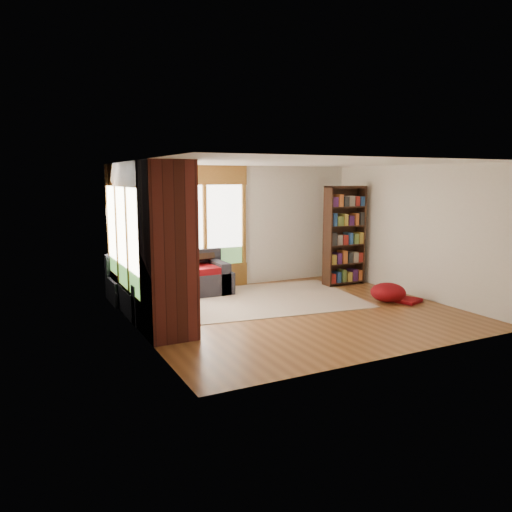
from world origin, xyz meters
name	(u,v)px	position (x,y,z in m)	size (l,w,h in m)	color
floor	(296,312)	(0.00, 0.00, 0.00)	(5.50, 5.50, 0.00)	brown
ceiling	(298,163)	(0.00, 0.00, 2.60)	(5.50, 5.50, 0.00)	white
wall_back	(237,226)	(0.00, 2.50, 1.30)	(5.50, 0.04, 2.60)	silver
wall_front	(399,260)	(0.00, -2.50, 1.30)	(5.50, 0.04, 2.60)	silver
wall_left	(138,249)	(-2.75, 0.00, 1.30)	(0.04, 5.00, 2.60)	silver
wall_right	(416,231)	(2.75, 0.00, 1.30)	(0.04, 5.00, 2.60)	silver
windows_back	(184,227)	(-1.20, 2.47, 1.35)	(2.82, 0.10, 1.90)	#926125
windows_left	(123,237)	(-2.72, 1.20, 1.35)	(0.10, 2.62, 1.90)	#926125
roller_blind	(114,211)	(-2.69, 2.03, 1.75)	(0.03, 0.72, 0.90)	gray
brick_chimney	(168,251)	(-2.40, -0.35, 1.30)	(0.70, 0.70, 2.60)	#471914
sectional_sofa	(161,287)	(-1.95, 1.70, 0.30)	(2.20, 2.20, 0.80)	black
area_rug	(268,299)	(0.01, 1.07, 0.01)	(3.41, 2.61, 0.01)	silver
bookshelf	(345,236)	(2.14, 1.51, 1.09)	(0.93, 0.31, 2.17)	#311A10
pouf	(388,292)	(1.96, -0.15, 0.19)	(0.67, 0.67, 0.36)	maroon
dog_tan	(168,261)	(-1.82, 1.65, 0.81)	(1.02, 1.09, 0.53)	brown
dog_brindle	(173,269)	(-1.89, 1.09, 0.75)	(0.54, 0.82, 0.43)	#3E211B
throw_pillows	(160,261)	(-1.92, 1.85, 0.77)	(1.98, 1.68, 0.45)	black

